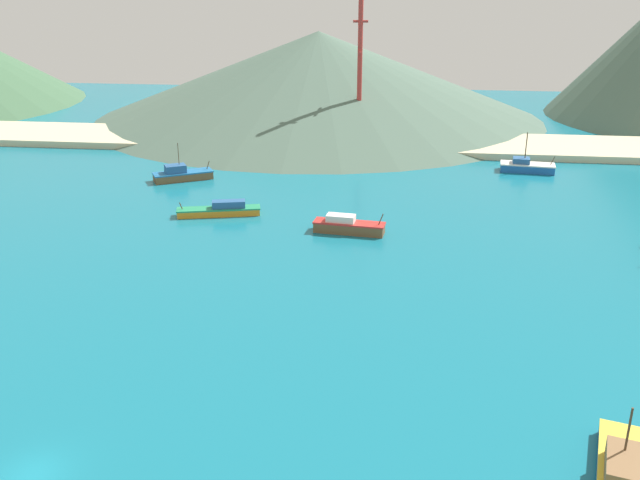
{
  "coord_description": "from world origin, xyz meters",
  "views": [
    {
      "loc": [
        22.43,
        -33.58,
        29.47
      ],
      "look_at": [
        13.37,
        41.42,
        1.04
      ],
      "focal_mm": 38.93,
      "sensor_mm": 36.0,
      "label": 1
    }
  ],
  "objects_px": {
    "fishing_boat_4": "(621,469)",
    "fishing_boat_9": "(182,174)",
    "fishing_boat_2": "(348,226)",
    "fishing_boat_14": "(526,167)",
    "fishing_boat_3": "(221,210)",
    "radio_tower": "(360,69)"
  },
  "relations": [
    {
      "from": "fishing_boat_14",
      "to": "fishing_boat_2",
      "type": "bearing_deg",
      "value": -129.18
    },
    {
      "from": "fishing_boat_3",
      "to": "fishing_boat_4",
      "type": "height_order",
      "value": "fishing_boat_4"
    },
    {
      "from": "fishing_boat_3",
      "to": "fishing_boat_4",
      "type": "bearing_deg",
      "value": -51.68
    },
    {
      "from": "fishing_boat_3",
      "to": "fishing_boat_14",
      "type": "xyz_separation_m",
      "value": [
        43.95,
        27.86,
        0.12
      ]
    },
    {
      "from": "fishing_boat_4",
      "to": "fishing_boat_9",
      "type": "relative_size",
      "value": 1.02
    },
    {
      "from": "fishing_boat_4",
      "to": "fishing_boat_14",
      "type": "height_order",
      "value": "fishing_boat_14"
    },
    {
      "from": "radio_tower",
      "to": "fishing_boat_9",
      "type": "bearing_deg",
      "value": -131.05
    },
    {
      "from": "fishing_boat_2",
      "to": "fishing_boat_4",
      "type": "bearing_deg",
      "value": -64.51
    },
    {
      "from": "fishing_boat_4",
      "to": "fishing_boat_14",
      "type": "relative_size",
      "value": 1.08
    },
    {
      "from": "fishing_boat_3",
      "to": "fishing_boat_4",
      "type": "relative_size",
      "value": 1.17
    },
    {
      "from": "fishing_boat_14",
      "to": "fishing_boat_4",
      "type": "bearing_deg",
      "value": -94.42
    },
    {
      "from": "fishing_boat_2",
      "to": "fishing_boat_3",
      "type": "height_order",
      "value": "fishing_boat_2"
    },
    {
      "from": "fishing_boat_3",
      "to": "fishing_boat_14",
      "type": "bearing_deg",
      "value": 32.36
    },
    {
      "from": "fishing_boat_9",
      "to": "fishing_boat_2",
      "type": "bearing_deg",
      "value": -36.92
    },
    {
      "from": "fishing_boat_2",
      "to": "fishing_boat_14",
      "type": "relative_size",
      "value": 1.02
    },
    {
      "from": "fishing_boat_3",
      "to": "fishing_boat_2",
      "type": "bearing_deg",
      "value": -15.31
    },
    {
      "from": "fishing_boat_4",
      "to": "radio_tower",
      "type": "distance_m",
      "value": 97.45
    },
    {
      "from": "fishing_boat_2",
      "to": "fishing_boat_14",
      "type": "height_order",
      "value": "fishing_boat_14"
    },
    {
      "from": "fishing_boat_3",
      "to": "fishing_boat_14",
      "type": "distance_m",
      "value": 52.04
    },
    {
      "from": "fishing_boat_4",
      "to": "fishing_boat_14",
      "type": "xyz_separation_m",
      "value": [
        5.88,
        76.02,
        -0.02
      ]
    },
    {
      "from": "fishing_boat_9",
      "to": "fishing_boat_14",
      "type": "height_order",
      "value": "fishing_boat_14"
    },
    {
      "from": "fishing_boat_4",
      "to": "radio_tower",
      "type": "height_order",
      "value": "radio_tower"
    }
  ]
}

